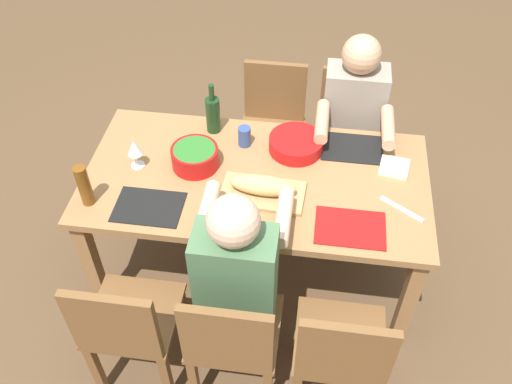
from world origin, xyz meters
TOP-DOWN VIEW (x-y plane):
  - ground_plane at (0.00, 0.00)m, footprint 8.00×8.00m
  - dining_table at (0.00, 0.00)m, footprint 1.71×0.88m
  - chair_near_center at (0.00, -0.76)m, footprint 0.40×0.40m
  - diner_near_center at (0.00, -0.58)m, footprint 0.41×0.53m
  - chair_near_left at (-0.47, -0.76)m, footprint 0.40×0.40m
  - chair_far_right at (0.47, 0.76)m, footprint 0.40×0.40m
  - diner_far_right at (0.47, 0.58)m, footprint 0.41×0.53m
  - chair_far_center at (0.00, 0.76)m, footprint 0.40×0.40m
  - chair_near_right at (0.47, -0.76)m, footprint 0.40×0.40m
  - serving_bowl_greens at (-0.31, 0.04)m, footprint 0.24×0.24m
  - serving_bowl_fruit at (0.18, 0.23)m, footprint 0.28×0.28m
  - cutting_board at (0.05, -0.12)m, footprint 0.41×0.24m
  - bread_loaf at (0.05, -0.12)m, footprint 0.33×0.13m
  - wine_bottle at (-0.28, 0.33)m, footprint 0.08×0.08m
  - beer_bottle at (-0.76, -0.28)m, footprint 0.06×0.06m
  - wine_glass at (-0.60, -0.01)m, footprint 0.08×0.08m
  - placemat_near_left at (-0.47, -0.28)m, footprint 0.32×0.23m
  - placemat_far_right at (0.47, 0.28)m, footprint 0.32×0.23m
  - cup_far_center at (-0.09, 0.23)m, footprint 0.07×0.07m
  - placemat_near_right at (0.47, -0.28)m, footprint 0.32×0.23m
  - carving_knife at (0.71, -0.13)m, footprint 0.20×0.15m
  - napkin_stack at (0.68, 0.15)m, footprint 0.16×0.16m

SIDE VIEW (x-z plane):
  - ground_plane at x=0.00m, z-range 0.00..0.00m
  - chair_near_center at x=0.00m, z-range 0.06..0.91m
  - chair_near_left at x=-0.47m, z-range 0.06..0.91m
  - chair_far_right at x=0.47m, z-range 0.06..0.91m
  - chair_far_center at x=0.00m, z-range 0.06..0.91m
  - chair_near_right at x=0.47m, z-range 0.06..0.91m
  - dining_table at x=0.00m, z-range 0.28..1.02m
  - diner_near_center at x=0.00m, z-range 0.10..1.30m
  - diner_far_right at x=0.47m, z-range 0.10..1.30m
  - placemat_near_left at x=-0.47m, z-range 0.74..0.75m
  - placemat_far_right at x=0.47m, z-range 0.74..0.75m
  - placemat_near_right at x=0.47m, z-range 0.74..0.75m
  - carving_knife at x=0.71m, z-range 0.74..0.75m
  - cutting_board at x=0.05m, z-range 0.74..0.76m
  - napkin_stack at x=0.68m, z-range 0.74..0.76m
  - serving_bowl_fruit at x=0.18m, z-range 0.75..0.82m
  - cup_far_center at x=-0.09m, z-range 0.74..0.85m
  - serving_bowl_greens at x=-0.31m, z-range 0.75..0.85m
  - bread_loaf at x=0.05m, z-range 0.76..0.85m
  - wine_bottle at x=-0.28m, z-range 0.70..0.99m
  - beer_bottle at x=-0.76m, z-range 0.74..0.96m
  - wine_glass at x=-0.60m, z-range 0.77..0.94m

